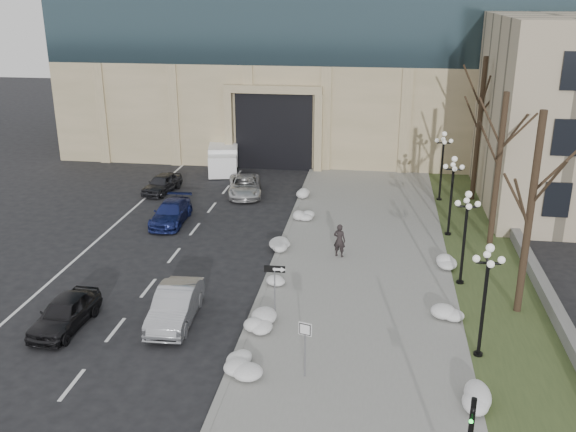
% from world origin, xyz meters
% --- Properties ---
extents(sidewalk, '(9.00, 40.00, 0.12)m').
position_xyz_m(sidewalk, '(3.50, 14.00, 0.06)').
color(sidewalk, gray).
rests_on(sidewalk, ground).
extents(curb, '(0.30, 40.00, 0.14)m').
position_xyz_m(curb, '(-1.00, 14.00, 0.07)').
color(curb, gray).
rests_on(curb, ground).
extents(grass_strip, '(4.00, 40.00, 0.10)m').
position_xyz_m(grass_strip, '(10.00, 14.00, 0.05)').
color(grass_strip, '#374623').
rests_on(grass_strip, ground).
extents(stone_wall, '(0.50, 30.00, 0.70)m').
position_xyz_m(stone_wall, '(12.00, 16.00, 0.35)').
color(stone_wall, slate).
rests_on(stone_wall, ground).
extents(car_a, '(1.88, 4.18, 1.39)m').
position_xyz_m(car_a, '(-8.62, 5.89, 0.70)').
color(car_a, black).
rests_on(car_a, ground).
extents(car_b, '(1.83, 4.65, 1.51)m').
position_xyz_m(car_b, '(-4.19, 7.09, 0.75)').
color(car_b, '#A0A1A7').
rests_on(car_b, ground).
extents(car_c, '(2.00, 4.59, 1.31)m').
position_xyz_m(car_c, '(-8.21, 18.86, 0.66)').
color(car_c, navy).
rests_on(car_c, ground).
extents(car_d, '(3.08, 5.04, 1.31)m').
position_xyz_m(car_d, '(-4.92, 25.00, 0.65)').
color(car_d, '#BEBEBE').
rests_on(car_d, ground).
extents(car_e, '(2.20, 4.05, 1.31)m').
position_xyz_m(car_e, '(-10.76, 24.74, 0.65)').
color(car_e, '#28282D').
rests_on(car_e, ground).
extents(pedestrian, '(0.76, 0.61, 1.81)m').
position_xyz_m(pedestrian, '(2.29, 14.89, 1.02)').
color(pedestrian, black).
rests_on(pedestrian, sidewalk).
extents(box_truck, '(3.38, 6.59, 2.00)m').
position_xyz_m(box_truck, '(-7.93, 31.35, 0.97)').
color(box_truck, white).
rests_on(box_truck, ground).
extents(one_way_sign, '(0.94, 0.25, 2.52)m').
position_xyz_m(one_way_sign, '(0.14, 7.89, 2.08)').
color(one_way_sign, slate).
rests_on(one_way_sign, ground).
extents(keep_sign, '(0.49, 0.18, 2.33)m').
position_xyz_m(keep_sign, '(1.80, 3.58, 1.71)').
color(keep_sign, slate).
rests_on(keep_sign, ground).
extents(snow_clump_b, '(1.10, 1.60, 0.36)m').
position_xyz_m(snow_clump_b, '(-0.55, 3.09, 0.30)').
color(snow_clump_b, silver).
rests_on(snow_clump_b, sidewalk).
extents(snow_clump_c, '(1.10, 1.60, 0.36)m').
position_xyz_m(snow_clump_c, '(-0.39, 6.94, 0.30)').
color(snow_clump_c, silver).
rests_on(snow_clump_c, sidewalk).
extents(snow_clump_d, '(1.10, 1.60, 0.36)m').
position_xyz_m(snow_clump_d, '(-0.43, 11.43, 0.30)').
color(snow_clump_d, silver).
rests_on(snow_clump_d, sidewalk).
extents(snow_clump_e, '(1.10, 1.60, 0.36)m').
position_xyz_m(snow_clump_e, '(-0.69, 15.60, 0.30)').
color(snow_clump_e, silver).
rests_on(snow_clump_e, sidewalk).
extents(snow_clump_f, '(1.10, 1.60, 0.36)m').
position_xyz_m(snow_clump_f, '(-0.32, 20.40, 0.30)').
color(snow_clump_f, silver).
rests_on(snow_clump_f, sidewalk).
extents(snow_clump_g, '(1.10, 1.60, 0.36)m').
position_xyz_m(snow_clump_g, '(-0.55, 24.94, 0.30)').
color(snow_clump_g, silver).
rests_on(snow_clump_g, sidewalk).
extents(snow_clump_h, '(1.10, 1.60, 0.36)m').
position_xyz_m(snow_clump_h, '(7.74, 2.71, 0.30)').
color(snow_clump_h, silver).
rests_on(snow_clump_h, sidewalk).
extents(snow_clump_i, '(1.10, 1.60, 0.36)m').
position_xyz_m(snow_clump_i, '(7.38, 9.15, 0.30)').
color(snow_clump_i, silver).
rests_on(snow_clump_i, sidewalk).
extents(snow_clump_j, '(1.10, 1.60, 0.36)m').
position_xyz_m(snow_clump_j, '(7.85, 14.51, 0.30)').
color(snow_clump_j, silver).
rests_on(snow_clump_j, sidewalk).
extents(snow_clump_k, '(1.10, 1.60, 0.36)m').
position_xyz_m(snow_clump_k, '(-0.60, 3.86, 0.30)').
color(snow_clump_k, silver).
rests_on(snow_clump_k, sidewalk).
extents(lamppost_a, '(1.18, 1.18, 4.76)m').
position_xyz_m(lamppost_a, '(8.30, 6.00, 3.07)').
color(lamppost_a, black).
rests_on(lamppost_a, ground).
extents(lamppost_b, '(1.18, 1.18, 4.76)m').
position_xyz_m(lamppost_b, '(8.30, 12.50, 3.07)').
color(lamppost_b, black).
rests_on(lamppost_b, ground).
extents(lamppost_c, '(1.18, 1.18, 4.76)m').
position_xyz_m(lamppost_c, '(8.30, 19.00, 3.07)').
color(lamppost_c, black).
rests_on(lamppost_c, ground).
extents(lamppost_d, '(1.18, 1.18, 4.76)m').
position_xyz_m(lamppost_d, '(8.30, 25.50, 3.07)').
color(lamppost_d, black).
rests_on(lamppost_d, ground).
extents(tree_near, '(3.20, 3.20, 9.00)m').
position_xyz_m(tree_near, '(10.50, 10.00, 5.83)').
color(tree_near, black).
rests_on(tree_near, ground).
extents(tree_mid, '(3.20, 3.20, 8.50)m').
position_xyz_m(tree_mid, '(10.50, 18.00, 5.50)').
color(tree_mid, black).
rests_on(tree_mid, ground).
extents(tree_far, '(3.20, 3.20, 9.50)m').
position_xyz_m(tree_far, '(10.50, 26.00, 6.15)').
color(tree_far, black).
rests_on(tree_far, ground).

